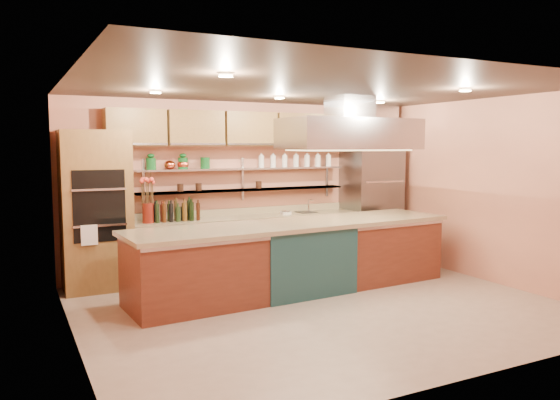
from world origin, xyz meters
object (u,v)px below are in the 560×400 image
refrigerator (371,202)px  island (295,257)px  copper_kettle (170,165)px  kitchen_scale (286,212)px  flower_vase (148,213)px  green_canister (205,163)px

refrigerator → island: bearing=-150.0°
island → copper_kettle: size_ratio=27.21×
island → copper_kettle: (-1.38, 1.55, 1.29)m
kitchen_scale → island: bearing=-113.1°
flower_vase → copper_kettle: 0.84m
green_canister → island: bearing=-62.8°
refrigerator → flower_vase: 4.07m
kitchen_scale → green_canister: green_canister is taller
island → kitchen_scale: size_ratio=31.44×
refrigerator → copper_kettle: size_ratio=12.02×
kitchen_scale → green_canister: size_ratio=0.84×
refrigerator → flower_vase: bearing=179.9°
flower_vase → green_canister: size_ratio=1.67×
copper_kettle → refrigerator: bearing=-3.6°
island → green_canister: green_canister is taller
island → green_canister: bearing=113.7°
kitchen_scale → green_canister: 1.59m
flower_vase → kitchen_scale: size_ratio=1.98×
refrigerator → green_canister: refrigerator is taller
island → green_canister: 2.18m
kitchen_scale → copper_kettle: bearing=172.3°
island → kitchen_scale: (0.54, 1.33, 0.48)m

